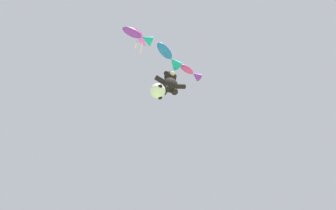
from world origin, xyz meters
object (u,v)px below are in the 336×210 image
at_px(fish_kite_magenta, 191,72).
at_px(diamond_kite, 141,38).
at_px(fish_kite_violet, 139,36).
at_px(fish_kite_cobalt, 170,57).
at_px(teddy_bear_kite, 170,82).
at_px(soccer_ball_kite, 158,91).

height_order(fish_kite_magenta, diamond_kite, diamond_kite).
bearing_deg(fish_kite_violet, fish_kite_cobalt, 19.89).
bearing_deg(fish_kite_cobalt, diamond_kite, 173.25).
bearing_deg(fish_kite_cobalt, fish_kite_magenta, 21.87).
xyz_separation_m(teddy_bear_kite, fish_kite_cobalt, (-0.30, -0.68, 2.00)).
distance_m(teddy_bear_kite, fish_kite_violet, 3.45).
relative_size(fish_kite_magenta, fish_kite_violet, 0.96).
relative_size(teddy_bear_kite, soccer_ball_kite, 2.13).
xyz_separation_m(teddy_bear_kite, soccer_ball_kite, (-0.77, 0.03, -1.25)).
bearing_deg(fish_kite_magenta, soccer_ball_kite, -177.47).
xyz_separation_m(fish_kite_violet, diamond_kite, (0.19, 1.10, 2.16)).
bearing_deg(fish_kite_cobalt, teddy_bear_kite, 65.96).
distance_m(teddy_bear_kite, fish_kite_magenta, 2.98).
relative_size(soccer_ball_kite, fish_kite_cobalt, 0.44).
relative_size(teddy_bear_kite, fish_kite_cobalt, 0.95).
bearing_deg(fish_kite_magenta, teddy_bear_kite, -175.30).
height_order(fish_kite_violet, diamond_kite, diamond_kite).
bearing_deg(soccer_ball_kite, fish_kite_magenta, 2.53).
bearing_deg(diamond_kite, soccer_ball_kite, 15.14).
bearing_deg(teddy_bear_kite, fish_kite_violet, -150.05).
height_order(teddy_bear_kite, fish_kite_violet, fish_kite_violet).
height_order(teddy_bear_kite, fish_kite_magenta, fish_kite_magenta).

